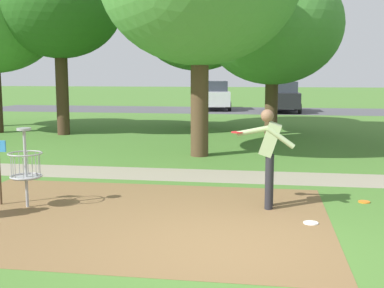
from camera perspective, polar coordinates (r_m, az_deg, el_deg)
name	(u,v)px	position (r m, az deg, el deg)	size (l,w,h in m)	color
ground_plane	(227,249)	(6.72, 4.08, -11.96)	(160.00, 160.00, 0.00)	#47752D
dirt_tee_pad	(124,216)	(8.20, -7.89, -8.25)	(6.60, 4.67, 0.01)	brown
disc_golf_basket	(23,164)	(8.99, -18.99, -2.25)	(0.98, 0.58, 1.39)	#9E9EA3
player_throwing	(269,152)	(8.53, 8.89, -0.86)	(1.10, 0.52, 1.71)	#232328
frisbee_near_basket	(311,223)	(7.96, 13.58, -8.87)	(0.23, 0.23, 0.02)	white
frisbee_by_tee	(364,202)	(9.49, 19.28, -6.33)	(0.21, 0.21, 0.02)	orange
tree_mid_left	(273,26)	(19.22, 9.35, 13.35)	(5.20, 5.20, 6.31)	#4C3823
tree_far_left	(198,19)	(21.51, 0.66, 14.26)	(5.16, 5.16, 6.81)	#422D1E
tree_far_center	(59,5)	(19.49, -15.12, 15.30)	(4.67, 4.67, 6.84)	#422D1E
parking_lot_strip	(260,111)	(31.29, 7.85, 3.84)	(36.00, 6.00, 0.01)	#4C4C51
parked_car_leftmost	(214,95)	(31.88, 2.58, 5.64)	(2.44, 4.42, 1.84)	silver
parked_car_center_left	(283,97)	(30.48, 10.46, 5.40)	(2.08, 4.26, 1.84)	black
gravel_path	(244,177)	(11.20, 6.05, -3.78)	(40.00, 1.41, 0.00)	gray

